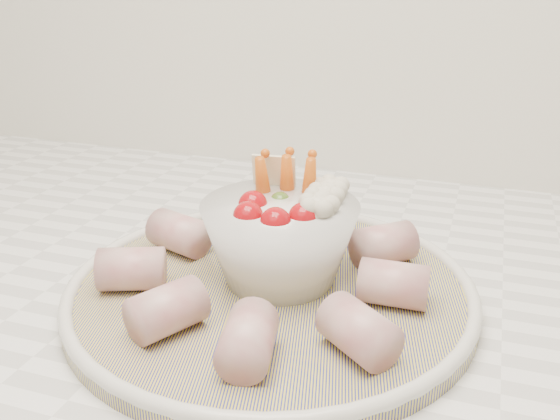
% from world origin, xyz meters
% --- Properties ---
extents(serving_platter, '(0.43, 0.43, 0.02)m').
position_xyz_m(serving_platter, '(0.14, 1.38, 0.93)').
color(serving_platter, navy).
rests_on(serving_platter, kitchen_counter).
extents(veggie_bowl, '(0.14, 0.14, 0.11)m').
position_xyz_m(veggie_bowl, '(0.15, 1.40, 0.98)').
color(veggie_bowl, silver).
rests_on(veggie_bowl, serving_platter).
extents(cured_meat_rolls, '(0.28, 0.29, 0.04)m').
position_xyz_m(cured_meat_rolls, '(0.14, 1.38, 0.95)').
color(cured_meat_rolls, '#A94D53').
rests_on(cured_meat_rolls, serving_platter).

